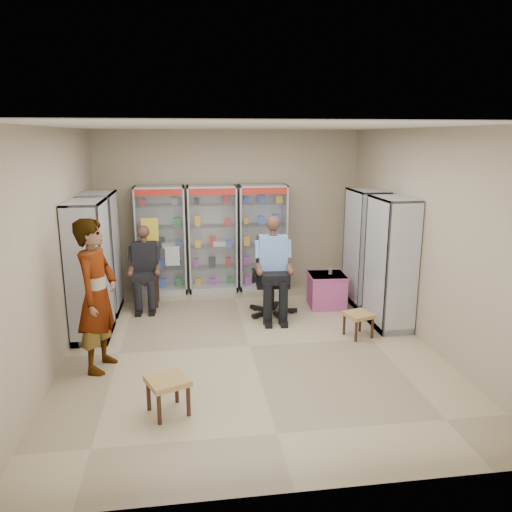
{
  "coord_description": "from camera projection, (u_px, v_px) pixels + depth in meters",
  "views": [
    {
      "loc": [
        -0.83,
        -6.49,
        2.89
      ],
      "look_at": [
        0.19,
        0.7,
        1.13
      ],
      "focal_mm": 35.0,
      "sensor_mm": 36.0,
      "label": 1
    }
  ],
  "objects": [
    {
      "name": "floor",
      "position": [
        250.0,
        346.0,
        7.03
      ],
      "size": [
        6.0,
        6.0,
        0.0
      ],
      "primitive_type": "plane",
      "color": "tan",
      "rests_on": "ground"
    },
    {
      "name": "room_shell",
      "position": [
        249.0,
        207.0,
        6.57
      ],
      "size": [
        5.02,
        6.02,
        3.01
      ],
      "color": "tan",
      "rests_on": "ground"
    },
    {
      "name": "cabinet_back_left",
      "position": [
        161.0,
        240.0,
        9.25
      ],
      "size": [
        0.9,
        0.5,
        2.0
      ],
      "primitive_type": "cube",
      "color": "silver",
      "rests_on": "floor"
    },
    {
      "name": "cabinet_back_mid",
      "position": [
        212.0,
        239.0,
        9.38
      ],
      "size": [
        0.9,
        0.5,
        2.0
      ],
      "primitive_type": "cube",
      "color": "#A5A8AC",
      "rests_on": "floor"
    },
    {
      "name": "cabinet_back_right",
      "position": [
        262.0,
        237.0,
        9.51
      ],
      "size": [
        0.9,
        0.5,
        2.0
      ],
      "primitive_type": "cube",
      "color": "#9D9FA4",
      "rests_on": "floor"
    },
    {
      "name": "cabinet_right_far",
      "position": [
        365.0,
        248.0,
        8.64
      ],
      "size": [
        0.9,
        0.5,
        2.0
      ],
      "primitive_type": "cube",
      "rotation": [
        0.0,
        0.0,
        1.57
      ],
      "color": "#B1B2B8",
      "rests_on": "floor"
    },
    {
      "name": "cabinet_right_near",
      "position": [
        390.0,
        263.0,
        7.58
      ],
      "size": [
        0.9,
        0.5,
        2.0
      ],
      "primitive_type": "cube",
      "rotation": [
        0.0,
        0.0,
        1.57
      ],
      "color": "silver",
      "rests_on": "floor"
    },
    {
      "name": "cabinet_left_far",
      "position": [
        102.0,
        253.0,
        8.23
      ],
      "size": [
        0.9,
        0.5,
        2.0
      ],
      "primitive_type": "cube",
      "rotation": [
        0.0,
        0.0,
        -1.57
      ],
      "color": "silver",
      "rests_on": "floor"
    },
    {
      "name": "cabinet_left_near",
      "position": [
        90.0,
        271.0,
        7.17
      ],
      "size": [
        0.9,
        0.5,
        2.0
      ],
      "primitive_type": "cube",
      "rotation": [
        0.0,
        0.0,
        -1.57
      ],
      "color": "#B1B2B8",
      "rests_on": "floor"
    },
    {
      "name": "wooden_chair",
      "position": [
        146.0,
        279.0,
        8.64
      ],
      "size": [
        0.42,
        0.42,
        0.94
      ],
      "primitive_type": "cube",
      "color": "black",
      "rests_on": "floor"
    },
    {
      "name": "seated_customer",
      "position": [
        145.0,
        269.0,
        8.54
      ],
      "size": [
        0.44,
        0.6,
        1.34
      ],
      "primitive_type": null,
      "color": "black",
      "rests_on": "floor"
    },
    {
      "name": "office_chair",
      "position": [
        272.0,
        278.0,
        8.17
      ],
      "size": [
        0.71,
        0.71,
        1.22
      ],
      "primitive_type": "cube",
      "rotation": [
        0.0,
        0.0,
        -0.06
      ],
      "color": "black",
      "rests_on": "floor"
    },
    {
      "name": "seated_shopkeeper",
      "position": [
        273.0,
        270.0,
        8.08
      ],
      "size": [
        0.55,
        0.74,
        1.55
      ],
      "primitive_type": null,
      "rotation": [
        0.0,
        0.0,
        -0.06
      ],
      "color": "#67A5CB",
      "rests_on": "floor"
    },
    {
      "name": "pink_trunk",
      "position": [
        327.0,
        290.0,
        8.61
      ],
      "size": [
        0.63,
        0.61,
        0.58
      ],
      "primitive_type": "cube",
      "rotation": [
        0.0,
        0.0,
        -0.06
      ],
      "color": "#C34E9E",
      "rests_on": "floor"
    },
    {
      "name": "tea_glass",
      "position": [
        330.0,
        271.0,
        8.55
      ],
      "size": [
        0.07,
        0.07,
        0.1
      ],
      "primitive_type": "cylinder",
      "color": "#551207",
      "rests_on": "pink_trunk"
    },
    {
      "name": "woven_stool_a",
      "position": [
        358.0,
        325.0,
        7.33
      ],
      "size": [
        0.46,
        0.46,
        0.36
      ],
      "primitive_type": "cube",
      "rotation": [
        0.0,
        0.0,
        0.31
      ],
      "color": "olive",
      "rests_on": "floor"
    },
    {
      "name": "woven_stool_b",
      "position": [
        168.0,
        396.0,
        5.29
      ],
      "size": [
        0.53,
        0.53,
        0.4
      ],
      "primitive_type": "cube",
      "rotation": [
        0.0,
        0.0,
        0.4
      ],
      "color": "tan",
      "rests_on": "floor"
    },
    {
      "name": "standing_man",
      "position": [
        97.0,
        296.0,
        6.15
      ],
      "size": [
        0.63,
        0.8,
        1.93
      ],
      "primitive_type": "imported",
      "rotation": [
        0.0,
        0.0,
        1.3
      ],
      "color": "#99999C",
      "rests_on": "floor"
    }
  ]
}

